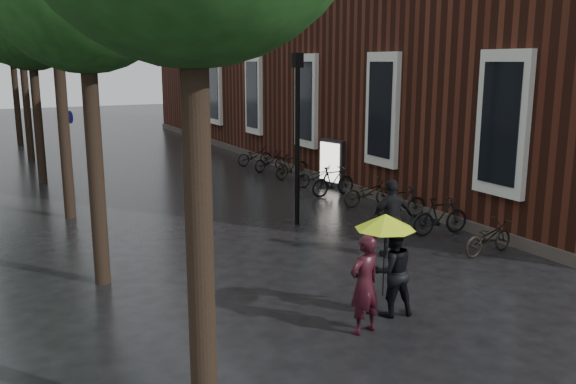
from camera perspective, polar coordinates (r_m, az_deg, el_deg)
brick_building at (r=29.98m, az=6.71°, el=14.89°), size 10.20×33.20×12.00m
street_trees at (r=21.53m, az=-22.28°, el=16.14°), size 4.33×34.03×8.91m
person_burgundy at (r=10.37m, az=7.17°, el=-8.55°), size 0.69×0.52×1.73m
person_black at (r=11.16m, az=9.72°, el=-7.29°), size 0.91×0.77×1.66m
lime_umbrella at (r=10.44m, az=9.09°, el=-2.75°), size 1.05×1.05×1.55m
pedestrian_walking at (r=14.43m, az=9.71°, el=-2.44°), size 1.14×0.61×1.85m
parked_bicycles at (r=20.84m, az=4.58°, el=0.88°), size 1.98×14.80×1.02m
ad_lightbox at (r=22.28m, az=4.19°, el=2.71°), size 0.27×1.15×1.74m
lamp_post at (r=16.72m, az=0.88°, el=6.51°), size 0.24×0.24×4.73m
cycle_sign at (r=24.78m, az=-19.72°, el=5.08°), size 0.14×0.49×2.68m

